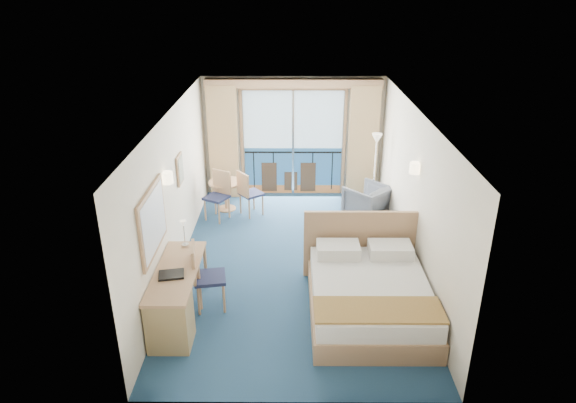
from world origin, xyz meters
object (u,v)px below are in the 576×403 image
at_px(nightstand, 394,248).
at_px(armchair, 367,202).
at_px(bed, 369,293).
at_px(desk, 172,311).
at_px(floor_lamp, 376,153).
at_px(table_chair_a, 248,191).
at_px(table_chair_b, 219,192).
at_px(round_table, 226,188).
at_px(desk_chair, 203,273).

relative_size(nightstand, armchair, 0.70).
bearing_deg(bed, armchair, 82.57).
bearing_deg(nightstand, desk, -148.90).
distance_m(floor_lamp, table_chair_a, 2.77).
bearing_deg(floor_lamp, table_chair_a, -175.33).
distance_m(desk, table_chair_a, 4.12).
distance_m(bed, desk, 2.87).
xyz_separation_m(armchair, floor_lamp, (0.17, 0.36, 0.94)).
bearing_deg(table_chair_b, nightstand, -0.10).
bearing_deg(round_table, armchair, -8.34).
height_order(armchair, round_table, armchair).
bearing_deg(table_chair_b, desk, -63.11).
bearing_deg(table_chair_a, desk, 132.32).
distance_m(desk_chair, table_chair_a, 3.35).
relative_size(nightstand, table_chair_a, 0.57).
bearing_deg(round_table, floor_lamp, -1.45).
bearing_deg(armchair, desk_chair, 4.68).
height_order(table_chair_a, table_chair_b, table_chair_b).
relative_size(nightstand, desk_chair, 0.52).
height_order(nightstand, round_table, round_table).
xyz_separation_m(armchair, table_chair_b, (-3.08, 0.02, 0.21)).
height_order(bed, table_chair_a, bed).
xyz_separation_m(bed, table_chair_b, (-2.65, 3.32, 0.24)).
relative_size(desk, table_chair_a, 1.78).
bearing_deg(desk_chair, armchair, -51.70).
bearing_deg(floor_lamp, armchair, -114.95).
height_order(desk, desk_chair, desk_chair).
height_order(armchair, floor_lamp, floor_lamp).
height_order(desk_chair, table_chair_b, desk_chair).
distance_m(bed, round_table, 4.54).
height_order(nightstand, floor_lamp, floor_lamp).
bearing_deg(floor_lamp, table_chair_b, -174.03).
distance_m(floor_lamp, desk_chair, 4.73).
relative_size(armchair, table_chair_b, 0.79).
distance_m(floor_lamp, round_table, 3.26).
height_order(round_table, table_chair_a, table_chair_a).
bearing_deg(table_chair_a, round_table, 21.81).
bearing_deg(desk_chair, round_table, -7.89).
relative_size(bed, nightstand, 4.02).
relative_size(bed, desk, 1.30).
bearing_deg(bed, nightstand, 66.10).
bearing_deg(floor_lamp, bed, -99.27).
xyz_separation_m(bed, desk, (-2.80, -0.61, 0.12)).
xyz_separation_m(floor_lamp, desk, (-3.40, -4.27, -0.86)).
distance_m(round_table, table_chair_b, 0.44).
bearing_deg(bed, floor_lamp, 80.73).
bearing_deg(desk_chair, table_chair_b, -6.11).
relative_size(bed, table_chair_a, 2.31).
xyz_separation_m(nightstand, table_chair_b, (-3.30, 1.85, 0.29)).
distance_m(armchair, floor_lamp, 1.02).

